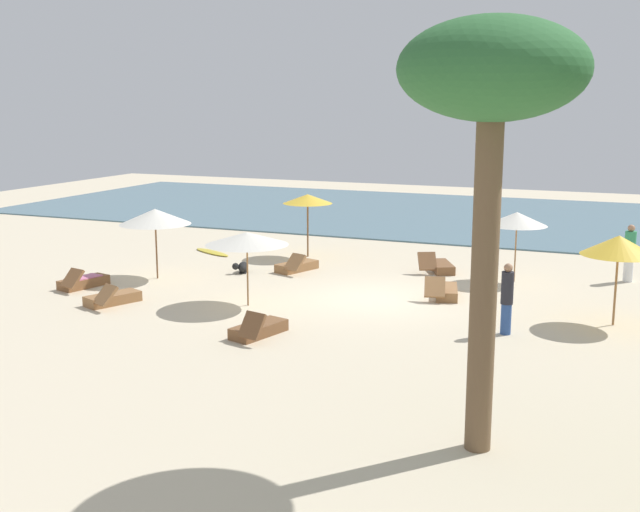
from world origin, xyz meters
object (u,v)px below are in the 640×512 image
umbrella_1 (619,245)px  palm_0 (492,85)px  lounger_0 (445,291)px  lounger_6 (440,266)px  lounger_3 (297,266)px  lounger_4 (112,298)px  umbrella_2 (155,217)px  lounger_5 (258,329)px  umbrella_4 (517,219)px  person_0 (629,253)px  surfboard (212,252)px  person_1 (507,298)px  dog (242,267)px  umbrella_0 (308,199)px  lounger_1 (83,282)px  umbrella_3 (247,239)px

umbrella_1 → palm_0: palm_0 is taller
lounger_0 → lounger_6: (-1.00, 3.34, 0.00)m
lounger_3 → lounger_4: lounger_3 is taller
umbrella_2 → lounger_5: (5.75, -4.33, -1.79)m
umbrella_1 → lounger_3: bearing=164.5°
umbrella_4 → person_0: size_ratio=1.21×
surfboard → lounger_0: bearing=-18.8°
lounger_5 → lounger_4: bearing=167.5°
umbrella_2 → palm_0: size_ratio=0.33×
person_1 → dog: size_ratio=2.18×
umbrella_0 → umbrella_4: bearing=-9.1°
lounger_5 → person_0: person_0 is taller
dog → surfboard: bearing=135.7°
umbrella_1 → umbrella_4: 4.99m
umbrella_4 → dog: 8.79m
surfboard → lounger_6: bearing=0.8°
lounger_3 → palm_0: 14.89m
lounger_0 → lounger_5: size_ratio=1.02×
lounger_1 → lounger_4: (2.04, -1.29, -0.01)m
lounger_6 → dog: bearing=-155.6°
lounger_1 → lounger_4: size_ratio=0.99×
lounger_0 → dog: bearing=174.4°
lounger_1 → surfboard: bearing=82.6°
umbrella_1 → umbrella_3: (-9.28, -1.79, -0.16)m
umbrella_0 → person_1: size_ratio=1.30×
lounger_6 → umbrella_0: bearing=172.7°
umbrella_1 → lounger_5: umbrella_1 is taller
lounger_1 → umbrella_4: bearing=26.2°
lounger_6 → palm_0: bearing=-73.3°
umbrella_2 → surfboard: size_ratio=1.11×
lounger_5 → lounger_1: bearing=161.2°
lounger_4 → person_1: (10.43, 1.31, 0.72)m
umbrella_1 → person_0: size_ratio=1.27×
umbrella_1 → lounger_6: size_ratio=1.28×
umbrella_3 → surfboard: size_ratio=1.12×
umbrella_0 → dog: bearing=-105.0°
umbrella_1 → lounger_4: (-12.77, -3.13, -1.85)m
umbrella_3 → lounger_6: bearing=59.3°
lounger_5 → umbrella_3: bearing=122.4°
umbrella_3 → person_1: size_ratio=1.30×
lounger_1 → person_0: (15.00, 7.12, 0.73)m
umbrella_4 → dog: umbrella_4 is taller
person_1 → palm_0: palm_0 is taller
umbrella_0 → umbrella_3: size_ratio=1.00×
lounger_5 → lounger_6: (2.19, 8.75, -0.00)m
umbrella_4 → lounger_1: (-11.76, -5.78, -1.78)m
dog → lounger_0: bearing=-5.6°
lounger_6 → surfboard: (-8.48, -0.12, -0.13)m
umbrella_2 → lounger_6: umbrella_2 is taller
umbrella_0 → palm_0: 16.56m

